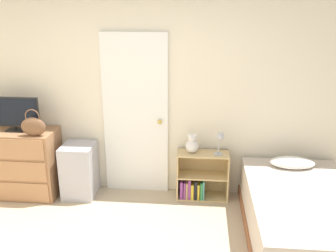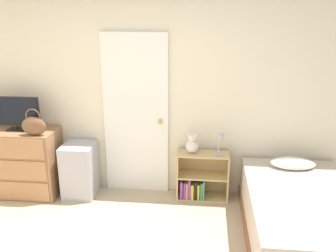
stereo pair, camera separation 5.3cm
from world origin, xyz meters
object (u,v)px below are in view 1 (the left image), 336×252
(teddy_bear, at_px, (192,145))
(storage_bin, at_px, (80,170))
(tv, at_px, (14,113))
(handbag, at_px, (33,126))
(desk_lamp, at_px, (220,139))
(bed, at_px, (303,216))
(dresser, at_px, (25,163))
(bookshelf, at_px, (198,180))

(teddy_bear, bearing_deg, storage_bin, -176.98)
(tv, relative_size, teddy_bear, 2.59)
(handbag, relative_size, desk_lamp, 1.13)
(handbag, height_order, bed, handbag)
(dresser, relative_size, teddy_bear, 3.52)
(handbag, relative_size, storage_bin, 0.48)
(tv, distance_m, teddy_bear, 2.18)
(storage_bin, xyz_separation_m, teddy_bear, (1.40, 0.07, 0.37))
(storage_bin, relative_size, teddy_bear, 2.79)
(dresser, distance_m, storage_bin, 0.70)
(bookshelf, relative_size, teddy_bear, 2.61)
(tv, bearing_deg, dresser, -7.33)
(storage_bin, distance_m, bed, 2.67)
(teddy_bear, distance_m, bed, 1.47)
(desk_lamp, bearing_deg, bed, -41.29)
(handbag, xyz_separation_m, desk_lamp, (2.17, 0.22, -0.16))
(dresser, height_order, bed, dresser)
(dresser, xyz_separation_m, bookshelf, (2.18, 0.11, -0.19))
(dresser, distance_m, bookshelf, 2.19)
(handbag, height_order, storage_bin, handbag)
(dresser, xyz_separation_m, storage_bin, (0.69, 0.03, -0.09))
(bookshelf, height_order, teddy_bear, teddy_bear)
(storage_bin, distance_m, bookshelf, 1.49)
(handbag, bearing_deg, teddy_bear, 8.09)
(tv, bearing_deg, desk_lamp, 1.43)
(handbag, distance_m, desk_lamp, 2.19)
(tv, height_order, desk_lamp, tv)
(dresser, bearing_deg, handbag, -31.83)
(teddy_bear, bearing_deg, bed, -33.56)
(storage_bin, relative_size, desk_lamp, 2.35)
(bed, bearing_deg, tv, 168.49)
(bookshelf, xyz_separation_m, desk_lamp, (0.24, -0.04, 0.57))
(teddy_bear, distance_m, desk_lamp, 0.35)
(teddy_bear, height_order, bed, teddy_bear)
(tv, bearing_deg, bed, -11.51)
(tv, xyz_separation_m, handbag, (0.30, -0.16, -0.10))
(dresser, relative_size, handbag, 2.62)
(tv, relative_size, bookshelf, 1.00)
(dresser, relative_size, tv, 1.36)
(storage_bin, bearing_deg, handbag, -156.98)
(desk_lamp, bearing_deg, tv, -178.57)
(storage_bin, relative_size, bed, 0.36)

